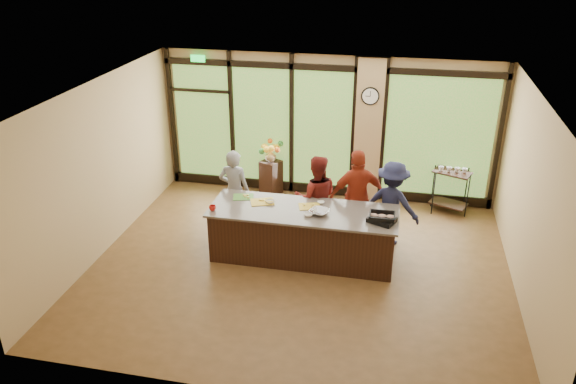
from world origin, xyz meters
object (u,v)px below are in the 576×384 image
at_px(roasting_pan, 382,220).
at_px(flower_stand, 271,177).
at_px(cook_left, 234,191).
at_px(cook_right, 392,204).
at_px(bar_cart, 451,185).
at_px(island_base, 303,235).

relative_size(roasting_pan, flower_stand, 0.55).
bearing_deg(cook_left, cook_right, -177.39).
relative_size(roasting_pan, bar_cart, 0.42).
bearing_deg(bar_cart, island_base, -115.08).
height_order(cook_left, roasting_pan, cook_left).
bearing_deg(cook_right, island_base, 47.64).
distance_m(island_base, cook_right, 1.70).
relative_size(island_base, bar_cart, 3.18).
relative_size(cook_left, roasting_pan, 3.89).
bearing_deg(roasting_pan, bar_cart, 86.46).
relative_size(island_base, roasting_pan, 7.53).
bearing_deg(bar_cart, cook_left, -135.90).
xyz_separation_m(island_base, cook_left, (-1.45, 0.76, 0.36)).
bearing_deg(cook_right, bar_cart, -107.77).
bearing_deg(island_base, cook_right, 29.11).
xyz_separation_m(flower_stand, bar_cart, (3.73, -0.12, 0.21)).
distance_m(cook_right, roasting_pan, 0.99).
bearing_deg(island_base, bar_cart, 42.23).
xyz_separation_m(roasting_pan, flower_stand, (-2.47, 2.61, -0.58)).
relative_size(island_base, cook_left, 1.94).
xyz_separation_m(island_base, cook_right, (1.45, 0.81, 0.35)).
relative_size(cook_right, roasting_pan, 3.85).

